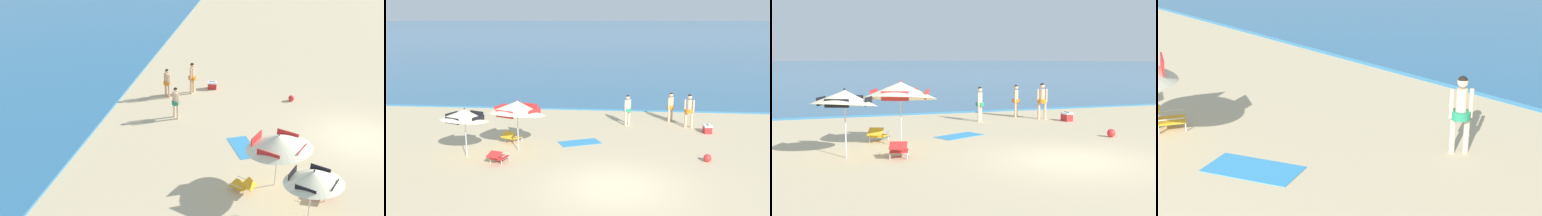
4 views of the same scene
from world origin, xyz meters
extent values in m
plane|color=tan|center=(0.00, 0.00, 0.00)|extent=(800.00, 800.00, 0.00)
cube|color=#2D668E|center=(0.00, 411.72, 0.05)|extent=(800.00, 800.00, 0.10)
cylinder|color=silver|center=(-4.12, 3.55, 1.06)|extent=(0.04, 0.04, 2.11)
cone|color=beige|center=(-4.12, 3.55, 1.84)|extent=(3.17, 3.20, 0.86)
cube|color=red|center=(-3.79, 4.34, 1.72)|extent=(0.80, 0.37, 0.30)
cube|color=red|center=(-4.91, 3.88, 1.72)|extent=(0.37, 0.80, 0.30)
cube|color=red|center=(-4.45, 2.76, 1.72)|extent=(0.80, 0.37, 0.30)
cube|color=red|center=(-3.33, 3.22, 1.72)|extent=(0.37, 0.80, 0.30)
sphere|color=red|center=(-4.12, 3.55, 2.14)|extent=(0.06, 0.06, 0.06)
cylinder|color=silver|center=(-5.94, 2.43, 0.98)|extent=(0.04, 0.04, 1.96)
cone|color=beige|center=(-5.94, 2.43, 1.74)|extent=(2.66, 2.67, 0.66)
cube|color=black|center=(-5.68, 3.07, 1.65)|extent=(0.64, 0.30, 0.24)
cube|color=black|center=(-6.57, 2.70, 1.65)|extent=(0.30, 0.64, 0.24)
cube|color=black|center=(-6.20, 1.80, 1.65)|extent=(0.64, 0.30, 0.24)
cube|color=black|center=(-5.31, 2.17, 1.65)|extent=(0.30, 0.64, 0.24)
sphere|color=black|center=(-5.94, 2.43, 1.99)|extent=(0.06, 0.06, 0.06)
cube|color=red|center=(-4.48, 2.01, 0.20)|extent=(0.66, 0.71, 0.04)
cube|color=red|center=(-4.58, 1.66, 0.42)|extent=(0.58, 0.52, 0.17)
cylinder|color=silver|center=(-4.64, 2.35, 0.09)|extent=(0.03, 0.03, 0.18)
cylinder|color=silver|center=(-4.17, 2.23, 0.09)|extent=(0.03, 0.03, 0.18)
cylinder|color=silver|center=(-4.79, 1.80, 0.09)|extent=(0.03, 0.03, 0.18)
cylinder|color=silver|center=(-4.32, 1.67, 0.09)|extent=(0.03, 0.03, 0.18)
cylinder|color=silver|center=(-4.75, 2.09, 0.32)|extent=(0.16, 0.53, 0.02)
cylinder|color=silver|center=(-4.21, 1.94, 0.32)|extent=(0.16, 0.53, 0.02)
cube|color=gold|center=(-4.65, 4.80, 0.20)|extent=(0.72, 0.76, 0.04)
cube|color=gold|center=(-4.82, 4.43, 0.40)|extent=(0.61, 0.55, 0.24)
cylinder|color=silver|center=(-4.75, 5.16, 0.09)|extent=(0.03, 0.03, 0.18)
cylinder|color=silver|center=(-4.30, 4.96, 0.09)|extent=(0.03, 0.03, 0.18)
cylinder|color=silver|center=(-4.99, 4.65, 0.09)|extent=(0.03, 0.03, 0.18)
cylinder|color=silver|center=(-4.54, 4.44, 0.09)|extent=(0.03, 0.03, 0.18)
cylinder|color=silver|center=(-4.90, 4.92, 0.32)|extent=(0.25, 0.50, 0.02)
cylinder|color=silver|center=(-4.39, 4.68, 0.32)|extent=(0.25, 0.50, 0.02)
cylinder|color=beige|center=(0.39, 8.25, 0.39)|extent=(0.11, 0.11, 0.78)
cylinder|color=beige|center=(0.56, 8.47, 0.39)|extent=(0.11, 0.11, 0.78)
cylinder|color=#23845B|center=(0.47, 8.36, 0.80)|extent=(0.39, 0.39, 0.16)
cylinder|color=beige|center=(0.47, 8.36, 1.05)|extent=(0.21, 0.21, 0.55)
cylinder|color=beige|center=(0.35, 8.21, 1.04)|extent=(0.08, 0.08, 0.58)
cylinder|color=beige|center=(0.60, 8.51, 1.04)|extent=(0.08, 0.08, 0.58)
sphere|color=beige|center=(0.47, 8.36, 1.47)|extent=(0.21, 0.21, 0.21)
sphere|color=black|center=(0.47, 8.36, 1.49)|extent=(0.19, 0.19, 0.19)
cylinder|color=#D8A87F|center=(2.68, 9.25, 0.39)|extent=(0.11, 0.11, 0.77)
cylinder|color=#D8A87F|center=(2.84, 9.46, 0.39)|extent=(0.11, 0.11, 0.77)
cylinder|color=orange|center=(2.76, 9.36, 0.79)|extent=(0.39, 0.39, 0.16)
cylinder|color=#D8A87F|center=(2.76, 9.36, 1.05)|extent=(0.21, 0.21, 0.55)
cylinder|color=#D8A87F|center=(2.64, 9.20, 1.03)|extent=(0.08, 0.08, 0.58)
cylinder|color=#D8A87F|center=(2.88, 9.51, 1.03)|extent=(0.08, 0.08, 0.58)
sphere|color=#D8A87F|center=(2.76, 9.36, 1.46)|extent=(0.21, 0.21, 0.21)
sphere|color=black|center=(2.76, 9.36, 1.48)|extent=(0.19, 0.19, 0.19)
cylinder|color=#D8A87F|center=(3.40, 8.20, 0.42)|extent=(0.12, 0.12, 0.84)
cylinder|color=#D8A87F|center=(3.69, 8.13, 0.42)|extent=(0.12, 0.12, 0.84)
cylinder|color=orange|center=(3.55, 8.16, 0.86)|extent=(0.42, 0.42, 0.17)
cylinder|color=#D8A87F|center=(3.55, 8.16, 1.14)|extent=(0.23, 0.23, 0.59)
cylinder|color=#D8A87F|center=(3.34, 8.21, 1.12)|extent=(0.09, 0.09, 0.63)
cylinder|color=#D8A87F|center=(3.75, 8.11, 1.12)|extent=(0.09, 0.09, 0.63)
sphere|color=#D8A87F|center=(3.55, 8.16, 1.58)|extent=(0.23, 0.23, 0.23)
sphere|color=black|center=(3.55, 8.16, 1.61)|extent=(0.21, 0.21, 0.21)
cube|color=red|center=(4.30, 7.18, 0.16)|extent=(0.38, 0.51, 0.32)
cube|color=white|center=(4.30, 7.18, 0.36)|extent=(0.39, 0.52, 0.08)
cylinder|color=black|center=(4.30, 7.18, 0.42)|extent=(0.05, 0.34, 0.02)
sphere|color=red|center=(3.50, 2.88, 0.15)|extent=(0.30, 0.30, 0.30)
cube|color=#3384BC|center=(-1.67, 4.92, 0.01)|extent=(2.01, 1.59, 0.01)
camera|label=1|loc=(-17.81, 4.00, 9.72)|focal=40.93mm
camera|label=2|loc=(0.12, -13.20, 5.45)|focal=39.80mm
camera|label=3|loc=(-6.95, -10.82, 2.83)|focal=42.52mm
camera|label=4|loc=(6.77, -0.47, 4.65)|focal=54.25mm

